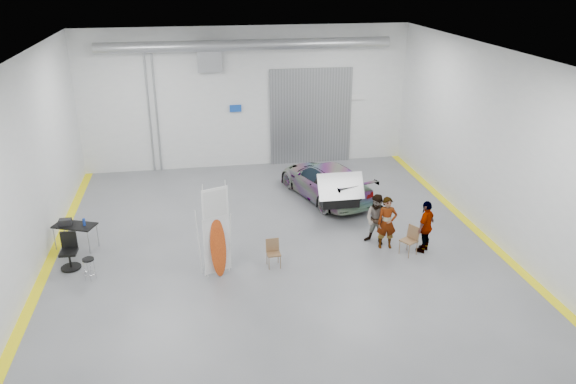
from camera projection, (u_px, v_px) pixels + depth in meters
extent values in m
plane|color=slate|center=(275.00, 247.00, 17.76)|extent=(16.00, 16.00, 0.00)
cube|color=silver|center=(25.00, 172.00, 15.52)|extent=(0.02, 16.00, 6.00)
cube|color=silver|center=(493.00, 146.00, 17.73)|extent=(0.02, 16.00, 6.00)
cube|color=silver|center=(247.00, 98.00, 23.92)|extent=(14.00, 0.02, 6.00)
cube|color=silver|center=(346.00, 310.00, 9.33)|extent=(14.00, 0.02, 6.00)
cube|color=white|center=(274.00, 55.00, 15.49)|extent=(14.00, 16.00, 0.02)
cube|color=gray|center=(311.00, 116.00, 24.63)|extent=(3.60, 0.12, 4.20)
cube|color=gray|center=(209.00, 57.00, 22.93)|extent=(1.00, 0.50, 1.20)
cylinder|color=gray|center=(247.00, 45.00, 22.50)|extent=(11.90, 0.44, 0.44)
cube|color=#1648B3|center=(235.00, 108.00, 23.92)|extent=(0.50, 0.04, 0.30)
cube|color=white|center=(356.00, 97.00, 24.64)|extent=(0.70, 0.04, 0.25)
cylinder|color=gray|center=(157.00, 114.00, 23.43)|extent=(0.08, 0.08, 5.00)
cylinder|color=gray|center=(149.00, 114.00, 23.39)|extent=(0.08, 0.08, 5.00)
cube|color=yellow|center=(48.00, 266.00, 16.67)|extent=(0.30, 16.00, 0.01)
cube|color=yellow|center=(477.00, 231.00, 18.84)|extent=(0.30, 16.00, 0.01)
imported|color=white|center=(325.00, 181.00, 21.32)|extent=(3.22, 5.04, 1.36)
imported|color=#9C6955|center=(387.00, 223.00, 17.47)|extent=(0.66, 0.47, 1.70)
imported|color=#45707F|center=(377.00, 220.00, 17.73)|extent=(1.03, 1.00, 1.67)
imported|color=#A06B35|center=(426.00, 226.00, 17.23)|extent=(0.99, 0.97, 1.69)
cube|color=white|center=(215.00, 245.00, 15.86)|extent=(0.77, 0.32, 1.72)
ellipsoid|color=orange|center=(215.00, 248.00, 15.81)|extent=(0.53, 0.38, 1.81)
cube|color=white|center=(212.00, 204.00, 15.35)|extent=(0.74, 0.31, 0.91)
cylinder|color=white|center=(202.00, 231.00, 15.62)|extent=(0.02, 0.02, 2.86)
cylinder|color=white|center=(226.00, 229.00, 15.73)|extent=(0.02, 0.02, 2.86)
cube|color=brown|center=(274.00, 254.00, 16.49)|extent=(0.41, 0.40, 0.04)
cube|color=brown|center=(273.00, 244.00, 16.57)|extent=(0.40, 0.10, 0.38)
cube|color=brown|center=(409.00, 241.00, 17.18)|extent=(0.57, 0.58, 0.04)
cube|color=brown|center=(407.00, 231.00, 17.26)|extent=(0.29, 0.42, 0.41)
cylinder|color=black|center=(88.00, 259.00, 15.72)|extent=(0.32, 0.32, 0.05)
torus|color=silver|center=(90.00, 273.00, 15.88)|extent=(0.34, 0.34, 0.02)
cylinder|color=gray|center=(55.00, 242.00, 17.25)|extent=(0.03, 0.03, 0.77)
cylinder|color=gray|center=(95.00, 239.00, 17.44)|extent=(0.03, 0.03, 0.77)
cylinder|color=gray|center=(59.00, 235.00, 17.74)|extent=(0.03, 0.03, 0.77)
cylinder|color=gray|center=(97.00, 232.00, 17.92)|extent=(0.03, 0.03, 0.77)
cube|color=black|center=(75.00, 225.00, 17.43)|extent=(1.42, 1.07, 0.04)
cylinder|color=#1B3AA3|center=(84.00, 222.00, 17.33)|extent=(0.09, 0.09, 0.23)
cube|color=black|center=(65.00, 222.00, 17.39)|extent=(0.37, 0.23, 0.19)
cylinder|color=black|center=(71.00, 267.00, 16.52)|extent=(0.58, 0.58, 0.04)
cylinder|color=black|center=(70.00, 260.00, 16.42)|extent=(0.06, 0.06, 0.50)
cube|color=black|center=(69.00, 252.00, 16.33)|extent=(0.49, 0.49, 0.07)
cube|color=black|center=(69.00, 239.00, 16.42)|extent=(0.46, 0.08, 0.52)
cube|color=silver|center=(340.00, 183.00, 19.15)|extent=(1.59, 0.96, 0.04)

